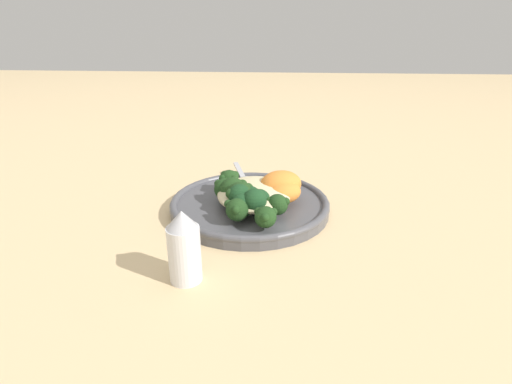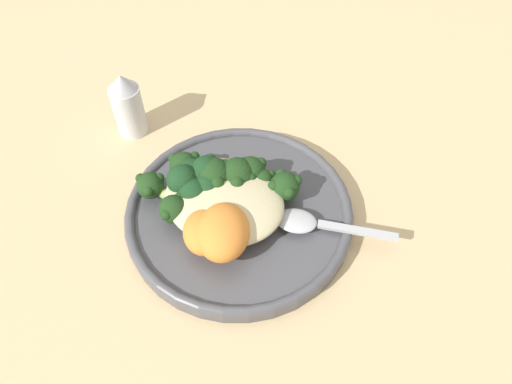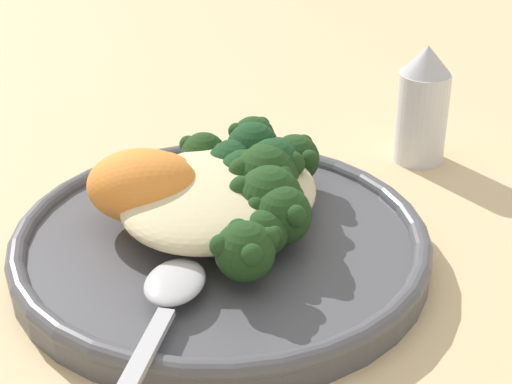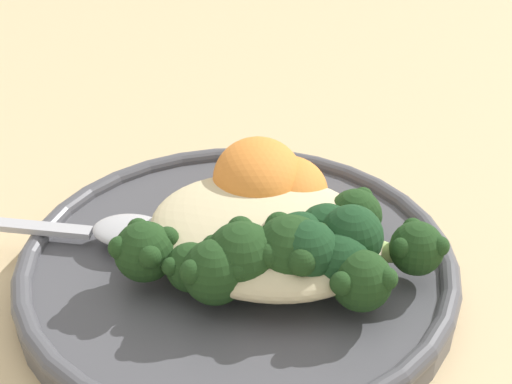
{
  "view_description": "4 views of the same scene",
  "coord_description": "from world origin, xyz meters",
  "px_view_note": "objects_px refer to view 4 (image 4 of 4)",
  "views": [
    {
      "loc": [
        -0.58,
        -0.06,
        0.28
      ],
      "look_at": [
        -0.02,
        -0.02,
        0.04
      ],
      "focal_mm": 28.0,
      "sensor_mm": 36.0,
      "label": 1
    },
    {
      "loc": [
        0.16,
        -0.29,
        0.46
      ],
      "look_at": [
        0.01,
        -0.01,
        0.06
      ],
      "focal_mm": 35.0,
      "sensor_mm": 36.0,
      "label": 2
    },
    {
      "loc": [
        0.36,
        0.22,
        0.29
      ],
      "look_at": [
        -0.03,
        0.0,
        0.04
      ],
      "focal_mm": 60.0,
      "sensor_mm": 36.0,
      "label": 3
    },
    {
      "loc": [
        -0.18,
        0.33,
        0.32
      ],
      "look_at": [
        -0.01,
        -0.03,
        0.05
      ],
      "focal_mm": 60.0,
      "sensor_mm": 36.0,
      "label": 4
    }
  ],
  "objects_px": {
    "sweet_potato_chunk_0": "(291,188)",
    "sweet_potato_chunk_1": "(253,177)",
    "broccoli_stalk_7": "(330,218)",
    "kale_tuft": "(325,246)",
    "broccoli_stalk_3": "(242,255)",
    "broccoli_stalk_2": "(219,266)",
    "broccoli_stalk_6": "(369,243)",
    "broccoli_stalk_5": "(327,267)",
    "quinoa_mound": "(264,233)",
    "broccoli_stalk_0": "(166,246)",
    "spoon": "(106,232)",
    "plate": "(237,270)",
    "broccoli_stalk_1": "(204,256)",
    "broccoli_stalk_4": "(284,250)"
  },
  "relations": [
    {
      "from": "sweet_potato_chunk_1",
      "to": "broccoli_stalk_1",
      "type": "bearing_deg",
      "value": 92.78
    },
    {
      "from": "broccoli_stalk_1",
      "to": "broccoli_stalk_5",
      "type": "relative_size",
      "value": 0.77
    },
    {
      "from": "broccoli_stalk_6",
      "to": "quinoa_mound",
      "type": "bearing_deg",
      "value": -166.91
    },
    {
      "from": "sweet_potato_chunk_0",
      "to": "sweet_potato_chunk_1",
      "type": "xyz_separation_m",
      "value": [
        0.02,
        0.01,
        0.01
      ]
    },
    {
      "from": "broccoli_stalk_3",
      "to": "broccoli_stalk_7",
      "type": "xyz_separation_m",
      "value": [
        -0.03,
        -0.06,
        -0.01
      ]
    },
    {
      "from": "quinoa_mound",
      "to": "broccoli_stalk_3",
      "type": "height_order",
      "value": "broccoli_stalk_3"
    },
    {
      "from": "broccoli_stalk_0",
      "to": "broccoli_stalk_6",
      "type": "height_order",
      "value": "broccoli_stalk_0"
    },
    {
      "from": "broccoli_stalk_0",
      "to": "broccoli_stalk_1",
      "type": "height_order",
      "value": "broccoli_stalk_0"
    },
    {
      "from": "plate",
      "to": "broccoli_stalk_0",
      "type": "bearing_deg",
      "value": 41.05
    },
    {
      "from": "plate",
      "to": "broccoli_stalk_7",
      "type": "bearing_deg",
      "value": -136.08
    },
    {
      "from": "plate",
      "to": "broccoli_stalk_5",
      "type": "relative_size",
      "value": 2.13
    },
    {
      "from": "broccoli_stalk_2",
      "to": "sweet_potato_chunk_1",
      "type": "height_order",
      "value": "sweet_potato_chunk_1"
    },
    {
      "from": "broccoli_stalk_7",
      "to": "kale_tuft",
      "type": "height_order",
      "value": "kale_tuft"
    },
    {
      "from": "kale_tuft",
      "to": "spoon",
      "type": "bearing_deg",
      "value": 9.44
    },
    {
      "from": "broccoli_stalk_0",
      "to": "sweet_potato_chunk_1",
      "type": "distance_m",
      "value": 0.08
    },
    {
      "from": "quinoa_mound",
      "to": "broccoli_stalk_1",
      "type": "distance_m",
      "value": 0.04
    },
    {
      "from": "quinoa_mound",
      "to": "sweet_potato_chunk_1",
      "type": "distance_m",
      "value": 0.05
    },
    {
      "from": "sweet_potato_chunk_1",
      "to": "spoon",
      "type": "distance_m",
      "value": 0.09
    },
    {
      "from": "sweet_potato_chunk_0",
      "to": "spoon",
      "type": "distance_m",
      "value": 0.11
    },
    {
      "from": "kale_tuft",
      "to": "broccoli_stalk_1",
      "type": "bearing_deg",
      "value": 23.26
    },
    {
      "from": "broccoli_stalk_2",
      "to": "kale_tuft",
      "type": "relative_size",
      "value": 1.51
    },
    {
      "from": "sweet_potato_chunk_1",
      "to": "quinoa_mound",
      "type": "bearing_deg",
      "value": 122.87
    },
    {
      "from": "broccoli_stalk_1",
      "to": "broccoli_stalk_6",
      "type": "distance_m",
      "value": 0.09
    },
    {
      "from": "broccoli_stalk_5",
      "to": "sweet_potato_chunk_1",
      "type": "height_order",
      "value": "sweet_potato_chunk_1"
    },
    {
      "from": "broccoli_stalk_6",
      "to": "sweet_potato_chunk_0",
      "type": "distance_m",
      "value": 0.06
    },
    {
      "from": "quinoa_mound",
      "to": "spoon",
      "type": "height_order",
      "value": "quinoa_mound"
    },
    {
      "from": "spoon",
      "to": "broccoli_stalk_4",
      "type": "bearing_deg",
      "value": 168.35
    },
    {
      "from": "broccoli_stalk_2",
      "to": "sweet_potato_chunk_0",
      "type": "bearing_deg",
      "value": 166.12
    },
    {
      "from": "broccoli_stalk_0",
      "to": "sweet_potato_chunk_0",
      "type": "bearing_deg",
      "value": -177.27
    },
    {
      "from": "sweet_potato_chunk_0",
      "to": "broccoli_stalk_4",
      "type": "bearing_deg",
      "value": 110.32
    },
    {
      "from": "plate",
      "to": "broccoli_stalk_0",
      "type": "distance_m",
      "value": 0.05
    },
    {
      "from": "plate",
      "to": "spoon",
      "type": "bearing_deg",
      "value": 12.45
    },
    {
      "from": "broccoli_stalk_5",
      "to": "broccoli_stalk_6",
      "type": "relative_size",
      "value": 0.93
    },
    {
      "from": "quinoa_mound",
      "to": "broccoli_stalk_6",
      "type": "bearing_deg",
      "value": -160.97
    },
    {
      "from": "broccoli_stalk_3",
      "to": "broccoli_stalk_7",
      "type": "distance_m",
      "value": 0.07
    },
    {
      "from": "broccoli_stalk_2",
      "to": "broccoli_stalk_4",
      "type": "bearing_deg",
      "value": 119.17
    },
    {
      "from": "broccoli_stalk_3",
      "to": "sweet_potato_chunk_1",
      "type": "bearing_deg",
      "value": 176.43
    },
    {
      "from": "broccoli_stalk_6",
      "to": "broccoli_stalk_5",
      "type": "bearing_deg",
      "value": -118.31
    },
    {
      "from": "quinoa_mound",
      "to": "sweet_potato_chunk_1",
      "type": "bearing_deg",
      "value": -57.13
    },
    {
      "from": "broccoli_stalk_0",
      "to": "sweet_potato_chunk_0",
      "type": "relative_size",
      "value": 1.65
    },
    {
      "from": "plate",
      "to": "broccoli_stalk_6",
      "type": "distance_m",
      "value": 0.08
    },
    {
      "from": "broccoli_stalk_3",
      "to": "broccoli_stalk_0",
      "type": "bearing_deg",
      "value": -107.18
    },
    {
      "from": "quinoa_mound",
      "to": "broccoli_stalk_4",
      "type": "bearing_deg",
      "value": 139.96
    },
    {
      "from": "sweet_potato_chunk_0",
      "to": "kale_tuft",
      "type": "xyz_separation_m",
      "value": [
        -0.04,
        0.05,
        0.0
      ]
    },
    {
      "from": "sweet_potato_chunk_0",
      "to": "broccoli_stalk_1",
      "type": "bearing_deg",
      "value": 76.15
    },
    {
      "from": "broccoli_stalk_0",
      "to": "plate",
      "type": "bearing_deg",
      "value": 160.04
    },
    {
      "from": "broccoli_stalk_4",
      "to": "broccoli_stalk_7",
      "type": "height_order",
      "value": "broccoli_stalk_4"
    },
    {
      "from": "broccoli_stalk_6",
      "to": "kale_tuft",
      "type": "height_order",
      "value": "kale_tuft"
    },
    {
      "from": "broccoli_stalk_2",
      "to": "sweet_potato_chunk_1",
      "type": "relative_size",
      "value": 1.38
    },
    {
      "from": "spoon",
      "to": "plate",
      "type": "bearing_deg",
      "value": 176.04
    }
  ]
}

